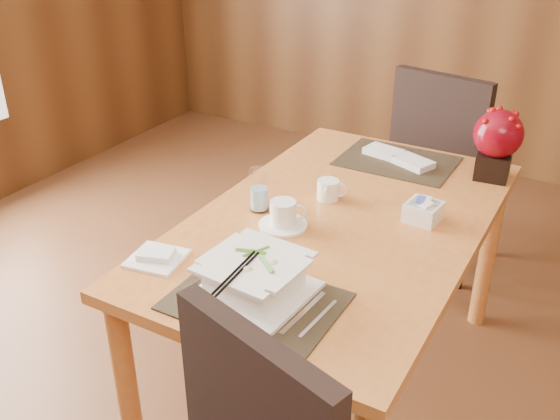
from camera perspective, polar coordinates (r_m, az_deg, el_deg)
The scene contains 12 objects.
dining_table at distance 2.17m, azimuth 5.44°, elevation -2.96°, with size 0.90×1.50×0.75m.
placemat_near at distance 1.70m, azimuth -2.26°, elevation -8.33°, with size 0.45×0.33×0.01m, color black.
placemat_far at distance 2.58m, azimuth 10.66°, elevation 4.43°, with size 0.45×0.33×0.01m, color black.
soup_setting at distance 1.70m, azimuth -2.35°, elevation -6.26°, with size 0.30×0.30×0.12m.
coffee_cup at distance 2.04m, azimuth 0.28°, elevation -0.54°, with size 0.16×0.16×0.09m.
water_glass at distance 2.13m, azimuth -1.93°, elevation 1.87°, with size 0.07×0.07×0.15m, color white.
creamer_jug at distance 2.23m, azimuth 4.42°, elevation 1.86°, with size 0.10×0.10×0.07m, color white, non-canonical shape.
sugar_caddy at distance 2.13m, azimuth 12.95°, elevation -0.16°, with size 0.11×0.11×0.06m, color white.
berry_decor at distance 2.48m, azimuth 19.25°, elevation 6.03°, with size 0.18×0.18×0.27m.
napkins_far at distance 2.57m, azimuth 10.94°, elevation 4.71°, with size 0.30×0.11×0.03m, color white, non-canonical shape.
bread_plate at distance 1.91m, azimuth -11.22°, elevation -4.37°, with size 0.15×0.15×0.01m, color white.
far_chair at distance 3.08m, azimuth 14.92°, elevation 4.29°, with size 0.56×0.56×1.03m.
Camera 1 is at (0.74, -1.11, 1.76)m, focal length 40.00 mm.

